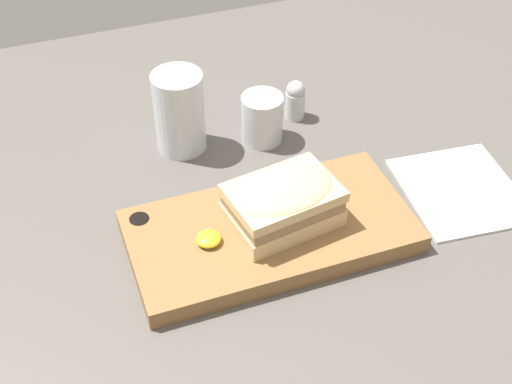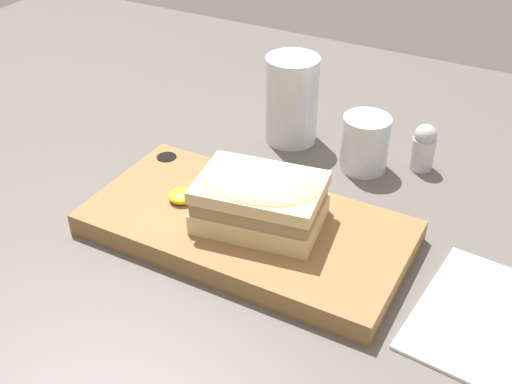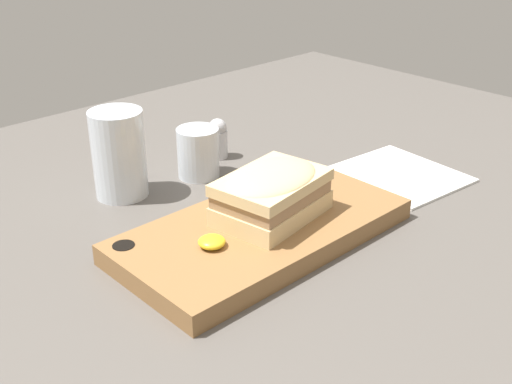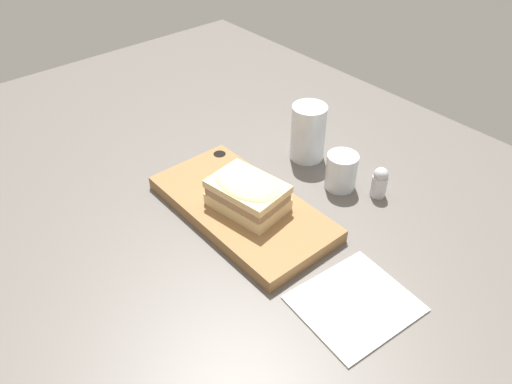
% 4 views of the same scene
% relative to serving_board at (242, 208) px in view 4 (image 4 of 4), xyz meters
% --- Properties ---
extents(dining_table, '(1.66, 1.19, 0.02)m').
position_rel_serving_board_xyz_m(dining_table, '(-0.04, 0.03, -0.02)').
color(dining_table, '#56514C').
rests_on(dining_table, ground).
extents(serving_board, '(0.37, 0.19, 0.03)m').
position_rel_serving_board_xyz_m(serving_board, '(0.00, 0.00, 0.00)').
color(serving_board, olive).
rests_on(serving_board, dining_table).
extents(sandwich, '(0.15, 0.12, 0.06)m').
position_rel_serving_board_xyz_m(sandwich, '(0.02, 0.00, 0.05)').
color(sandwich, '#DBBC84').
rests_on(sandwich, serving_board).
extents(mustard_dollop, '(0.03, 0.03, 0.01)m').
position_rel_serving_board_xyz_m(mustard_dollop, '(-0.08, -0.01, 0.02)').
color(mustard_dollop, gold).
rests_on(mustard_dollop, serving_board).
extents(water_glass, '(0.08, 0.08, 0.13)m').
position_rel_serving_board_xyz_m(water_glass, '(-0.06, 0.23, 0.04)').
color(water_glass, silver).
rests_on(water_glass, dining_table).
extents(wine_glass, '(0.06, 0.06, 0.08)m').
position_rel_serving_board_xyz_m(wine_glass, '(0.07, 0.21, 0.02)').
color(wine_glass, silver).
rests_on(wine_glass, dining_table).
extents(napkin, '(0.17, 0.19, 0.00)m').
position_rel_serving_board_xyz_m(napkin, '(0.29, -0.00, -0.01)').
color(napkin, white).
rests_on(napkin, dining_table).
extents(salt_shaker, '(0.03, 0.03, 0.07)m').
position_rel_serving_board_xyz_m(salt_shaker, '(0.14, 0.24, 0.02)').
color(salt_shaker, silver).
rests_on(salt_shaker, dining_table).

